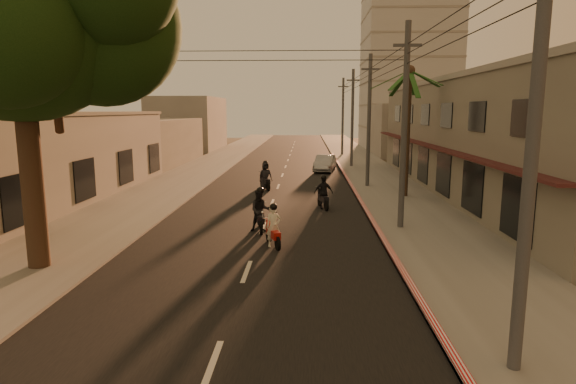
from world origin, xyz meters
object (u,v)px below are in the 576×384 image
at_px(scooter_red, 273,227).
at_px(parked_car, 325,163).
at_px(scooter_far_a, 265,176).
at_px(broadleaf_tree, 31,6).
at_px(palm_tree, 410,78).
at_px(scooter_mid_a, 260,211).
at_px(scooter_mid_b, 323,193).

relative_size(scooter_red, parked_car, 0.39).
xyz_separation_m(scooter_red, scooter_far_a, (-1.47, 13.70, 0.12)).
bearing_deg(parked_car, broadleaf_tree, -101.32).
relative_size(broadleaf_tree, palm_tree, 1.48).
height_order(broadleaf_tree, scooter_far_a, broadleaf_tree).
distance_m(scooter_red, parked_car, 23.85).
bearing_deg(broadleaf_tree, scooter_mid_a, 38.81).
xyz_separation_m(scooter_red, scooter_mid_a, (-0.74, 2.42, 0.12)).
height_order(broadleaf_tree, parked_car, broadleaf_tree).
xyz_separation_m(palm_tree, scooter_far_a, (-8.78, 2.70, -6.25)).
relative_size(scooter_mid_a, parked_car, 0.45).
bearing_deg(broadleaf_tree, scooter_far_a, 70.60).
height_order(scooter_mid_a, scooter_far_a, scooter_mid_a).
height_order(scooter_mid_b, parked_car, scooter_mid_b).
relative_size(broadleaf_tree, parked_car, 2.67).
distance_m(scooter_mid_a, parked_car, 21.56).
bearing_deg(scooter_far_a, scooter_mid_b, -81.28).
relative_size(broadleaf_tree, scooter_mid_a, 5.99).
bearing_deg(scooter_far_a, parked_car, 44.65).
xyz_separation_m(palm_tree, scooter_mid_a, (-8.05, -8.58, -6.25)).
bearing_deg(scooter_mid_a, parked_car, 71.99).
height_order(scooter_mid_a, scooter_mid_b, scooter_mid_a).
xyz_separation_m(broadleaf_tree, scooter_far_a, (5.83, 16.56, -7.58)).
xyz_separation_m(palm_tree, scooter_red, (-7.31, -11.00, -6.37)).
xyz_separation_m(scooter_mid_a, scooter_mid_b, (2.95, 5.02, -0.05)).
distance_m(broadleaf_tree, scooter_far_a, 19.12).
xyz_separation_m(scooter_mid_b, scooter_far_a, (-3.68, 6.25, 0.04)).
bearing_deg(broadleaf_tree, scooter_mid_b, 47.30).
bearing_deg(parked_car, palm_tree, -61.08).
relative_size(palm_tree, scooter_mid_b, 4.35).
height_order(scooter_red, parked_car, scooter_red).
distance_m(palm_tree, scooter_mid_b, 8.85).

